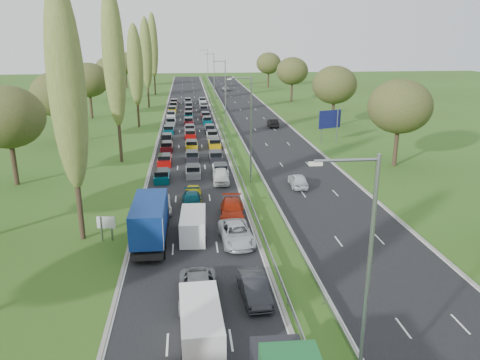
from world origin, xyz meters
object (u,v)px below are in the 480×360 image
near_car_2 (159,204)px  white_van_front (201,322)px  blue_lorry (151,220)px  info_sign (106,225)px  white_van_rear (193,224)px  direction_sign (330,121)px

near_car_2 → white_van_front: bearing=-85.0°
blue_lorry → info_sign: 3.78m
white_van_front → blue_lorry: bearing=103.2°
near_car_2 → white_van_rear: (3.19, -6.20, 0.34)m
blue_lorry → direction_sign: size_ratio=1.73×
near_car_2 → white_van_rear: white_van_rear is taller
info_sign → direction_sign: size_ratio=0.40×
blue_lorry → white_van_rear: bearing=14.2°
white_van_front → white_van_rear: 14.17m
white_van_rear → direction_sign: 39.95m
near_car_2 → blue_lorry: bearing=-96.1°
blue_lorry → direction_sign: direction_sign is taller
blue_lorry → near_car_2: bearing=89.2°
info_sign → direction_sign: direction_sign is taller
near_car_2 → white_van_front: 20.65m
info_sign → near_car_2: bearing=58.4°
white_van_front → white_van_rear: bearing=88.9°
blue_lorry → info_sign: size_ratio=4.29×
info_sign → white_van_front: bearing=-62.7°
white_van_rear → direction_sign: bearing=59.8°
white_van_rear → info_sign: white_van_rear is taller
blue_lorry → white_van_front: 13.86m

